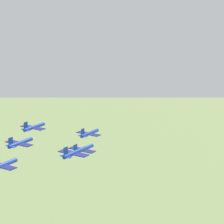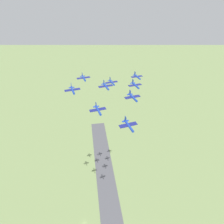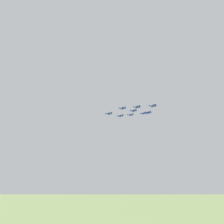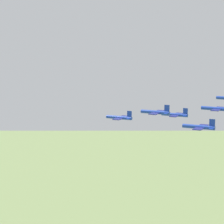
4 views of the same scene
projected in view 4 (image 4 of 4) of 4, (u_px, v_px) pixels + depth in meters
name	position (u px, v px, depth m)	size (l,w,h in m)	color
jet_0	(120.00, 118.00, 161.07)	(7.66, 7.80, 2.79)	#19389E
jet_1	(156.00, 112.00, 146.45)	(7.66, 7.80, 2.79)	#19389E
jet_2	(176.00, 115.00, 162.65)	(7.66, 7.80, 2.79)	#19389E
jet_3	(200.00, 127.00, 132.73)	(7.66, 7.80, 2.79)	#19389E
jet_4	(217.00, 109.00, 148.00)	(7.66, 7.80, 2.79)	#19389E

